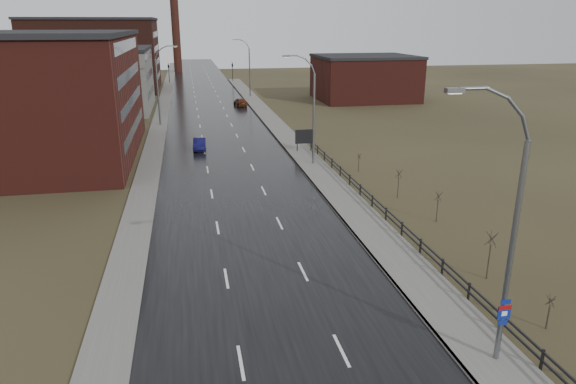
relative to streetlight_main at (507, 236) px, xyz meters
name	(u,v)px	position (x,y,z in m)	size (l,w,h in m)	color
road	(216,126)	(-8.47, 58.00, -6.03)	(14.00, 300.00, 0.06)	black
sidewalk_right	(313,166)	(0.13, 33.00, -5.97)	(3.20, 180.00, 0.18)	#595651
curb_right	(299,167)	(-1.39, 33.00, -5.97)	(0.16, 180.00, 0.18)	slate
sidewalk_left	(159,127)	(-16.67, 58.00, -6.00)	(2.40, 260.00, 0.12)	#595651
warehouse_near	(26,97)	(-29.46, 43.00, 0.70)	(22.44, 28.56, 13.50)	#471914
warehouse_mid	(102,79)	(-26.46, 76.00, -0.80)	(16.32, 20.40, 10.50)	slate
warehouse_far	(97,55)	(-31.47, 106.00, 1.70)	(26.52, 24.48, 15.50)	#331611
building_right	(364,78)	(21.83, 80.00, -1.80)	(18.36, 16.32, 8.50)	#471914
smokestack	(175,19)	(-14.47, 148.00, 9.44)	(2.70, 2.70, 30.70)	#331611
streetlight_main	(507,236)	(0.00, 0.00, 0.00)	(3.91, 0.29, 12.11)	slate
streetlight_right_mid	(311,110)	(0.03, 34.00, -0.22)	(3.36, 0.28, 11.35)	slate
streetlight_left	(160,85)	(-16.17, 60.00, -0.22)	(3.36, 0.28, 11.35)	slate
streetlight_right_far	(248,68)	(0.03, 88.00, -0.22)	(3.36, 0.28, 11.35)	slate
guardrail	(390,216)	(1.83, 16.32, -5.35)	(0.10, 53.05, 1.10)	black
shrub_b	(549,312)	(4.23, 1.84, -5.10)	(0.43, 0.46, 1.80)	#382D23
shrub_c	(490,254)	(4.24, 7.15, -4.49)	(0.69, 0.73, 2.95)	#382D23
shrub_d	(438,206)	(5.55, 16.17, -4.80)	(0.56, 0.59, 2.38)	#382D23
shrub_e	(398,183)	(4.85, 21.98, -4.71)	(0.60, 0.63, 2.54)	#382D23
shrub_f	(359,162)	(4.22, 30.55, -5.07)	(0.45, 0.47, 1.86)	#382D23
billboard	(304,137)	(0.63, 39.58, -4.27)	(2.16, 0.17, 2.69)	black
traffic_light_left	(168,64)	(-16.47, 118.00, -1.46)	(0.58, 2.73, 5.30)	black
traffic_light_right	(232,63)	(-0.47, 118.00, -1.46)	(0.58, 2.73, 5.30)	black
car_near	(200,144)	(-11.27, 43.02, -5.38)	(1.44, 4.14, 1.36)	#0D0D41
car_far	(240,102)	(-2.99, 75.76, -5.29)	(1.81, 4.49, 1.53)	#53200D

